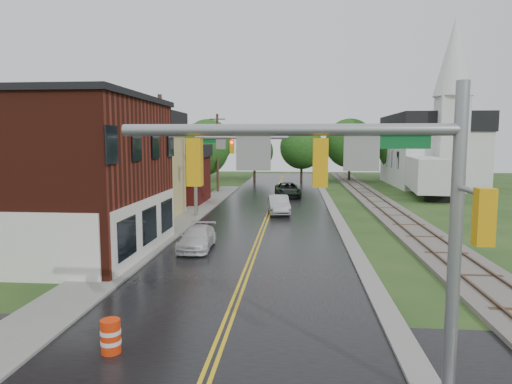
# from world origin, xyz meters

# --- Properties ---
(main_road) EXTENTS (10.00, 90.00, 0.02)m
(main_road) POSITION_xyz_m (0.00, 30.00, 0.00)
(main_road) COLOR black
(main_road) RESTS_ON ground
(curb_right) EXTENTS (0.80, 70.00, 0.12)m
(curb_right) POSITION_xyz_m (5.40, 35.00, 0.00)
(curb_right) COLOR gray
(curb_right) RESTS_ON ground
(sidewalk_left) EXTENTS (2.40, 50.00, 0.12)m
(sidewalk_left) POSITION_xyz_m (-6.20, 25.00, 0.00)
(sidewalk_left) COLOR gray
(sidewalk_left) RESTS_ON ground
(brick_building) EXTENTS (14.30, 10.30, 8.30)m
(brick_building) POSITION_xyz_m (-12.48, 15.00, 4.15)
(brick_building) COLOR #4A1910
(brick_building) RESTS_ON ground
(yellow_house) EXTENTS (8.00, 7.00, 6.40)m
(yellow_house) POSITION_xyz_m (-11.00, 26.00, 3.20)
(yellow_house) COLOR tan
(yellow_house) RESTS_ON ground
(darkred_building) EXTENTS (7.00, 6.00, 4.40)m
(darkred_building) POSITION_xyz_m (-10.00, 35.00, 2.20)
(darkred_building) COLOR #3F0F0C
(darkred_building) RESTS_ON ground
(church) EXTENTS (10.40, 18.40, 20.00)m
(church) POSITION_xyz_m (20.00, 53.74, 5.83)
(church) COLOR silver
(church) RESTS_ON ground
(railroad) EXTENTS (3.20, 80.00, 0.30)m
(railroad) POSITION_xyz_m (10.00, 35.00, 0.11)
(railroad) COLOR #59544C
(railroad) RESTS_ON ground
(traffic_signal_near) EXTENTS (7.34, 0.30, 7.20)m
(traffic_signal_near) POSITION_xyz_m (3.47, 2.00, 4.97)
(traffic_signal_near) COLOR gray
(traffic_signal_near) RESTS_ON ground
(traffic_signal_far) EXTENTS (7.34, 0.43, 7.20)m
(traffic_signal_far) POSITION_xyz_m (-3.47, 27.00, 4.97)
(traffic_signal_far) COLOR gray
(traffic_signal_far) RESTS_ON ground
(utility_pole_b) EXTENTS (1.80, 0.28, 9.00)m
(utility_pole_b) POSITION_xyz_m (-6.80, 22.00, 4.72)
(utility_pole_b) COLOR #382616
(utility_pole_b) RESTS_ON ground
(utility_pole_c) EXTENTS (1.80, 0.28, 9.00)m
(utility_pole_c) POSITION_xyz_m (-6.80, 44.00, 4.72)
(utility_pole_c) COLOR #382616
(utility_pole_c) RESTS_ON ground
(tree_left_b) EXTENTS (7.60, 7.60, 9.69)m
(tree_left_b) POSITION_xyz_m (-17.85, 31.90, 5.72)
(tree_left_b) COLOR black
(tree_left_b) RESTS_ON ground
(tree_left_c) EXTENTS (6.00, 6.00, 7.65)m
(tree_left_c) POSITION_xyz_m (-13.85, 39.90, 4.51)
(tree_left_c) COLOR black
(tree_left_c) RESTS_ON ground
(tree_left_e) EXTENTS (6.40, 6.40, 8.16)m
(tree_left_e) POSITION_xyz_m (-8.85, 45.90, 4.81)
(tree_left_e) COLOR black
(tree_left_e) RESTS_ON ground
(suv_dark) EXTENTS (3.05, 5.63, 1.50)m
(suv_dark) POSITION_xyz_m (1.33, 40.34, 0.75)
(suv_dark) COLOR black
(suv_dark) RESTS_ON ground
(sedan_silver) EXTENTS (2.15, 4.70, 1.49)m
(sedan_silver) POSITION_xyz_m (0.80, 29.05, 0.75)
(sedan_silver) COLOR #A3A3A7
(sedan_silver) RESTS_ON ground
(pickup_white) EXTENTS (1.80, 4.24, 1.22)m
(pickup_white) POSITION_xyz_m (-3.20, 16.47, 0.61)
(pickup_white) COLOR silver
(pickup_white) RESTS_ON ground
(semi_trailer) EXTENTS (4.57, 13.84, 4.20)m
(semi_trailer) POSITION_xyz_m (15.98, 42.67, 2.47)
(semi_trailer) COLOR black
(semi_trailer) RESTS_ON ground
(construction_barrel) EXTENTS (0.69, 0.69, 0.98)m
(construction_barrel) POSITION_xyz_m (-2.94, 4.00, 0.49)
(construction_barrel) COLOR red
(construction_barrel) RESTS_ON ground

